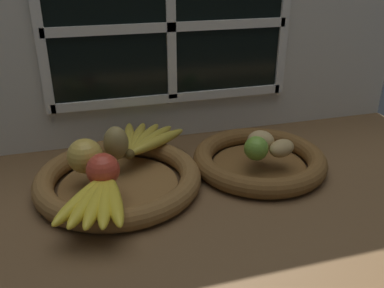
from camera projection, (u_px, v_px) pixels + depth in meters
ground_plane at (201, 190)px, 94.22cm from camera, size 140.00×90.00×3.00cm
back_wall at (169, 38)px, 107.73cm from camera, size 140.00×4.60×55.00cm
fruit_bowl_left at (119, 179)px, 91.52cm from camera, size 37.12×37.12×4.67cm
fruit_bowl_right at (259, 160)px, 100.04cm from camera, size 32.49×32.49×4.67cm
apple_golden_left at (85, 156)px, 87.91cm from camera, size 7.66×7.66×7.66cm
apple_red_front at (103, 170)px, 83.08cm from camera, size 6.91×6.91×6.91cm
pear_brown at (116, 143)px, 93.40cm from camera, size 8.04×8.04×8.04cm
banana_bunch_front at (98, 199)px, 76.95cm from camera, size 13.80×19.97×2.97cm
banana_bunch_back at (144, 139)px, 101.83cm from camera, size 17.54×19.86×2.70cm
potato_small at (281, 148)px, 95.88cm from camera, size 8.27×7.06×4.02cm
potato_large at (261, 141)px, 97.89cm from camera, size 8.16×7.61×5.18cm
lime_near at (257, 149)px, 93.24cm from camera, size 5.65×5.65×5.65cm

